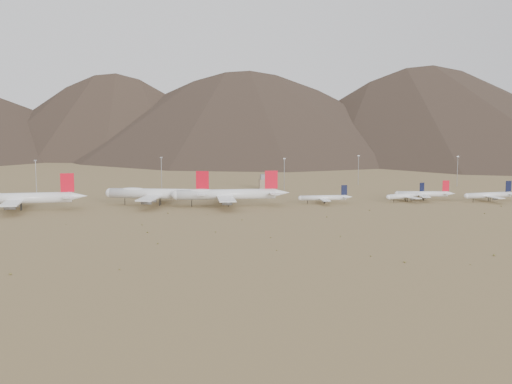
{
  "coord_description": "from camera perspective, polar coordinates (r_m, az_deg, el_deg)",
  "views": [
    {
      "loc": [
        -43.48,
        -393.6,
        58.58
      ],
      "look_at": [
        11.62,
        30.0,
        8.37
      ],
      "focal_mm": 45.0,
      "sensor_mm": 36.0,
      "label": 1
    }
  ],
  "objects": [
    {
      "name": "widebody_centre",
      "position": [
        429.38,
        -8.66,
        -0.14
      ],
      "size": [
        76.81,
        60.53,
        23.26
      ],
      "rotation": [
        0.0,
        0.0,
        -0.24
      ],
      "color": "white",
      "rests_on": "ground"
    },
    {
      "name": "mast_far_west",
      "position": [
        520.81,
        -18.98,
        1.45
      ],
      "size": [
        2.0,
        0.6,
        25.7
      ],
      "color": "gray",
      "rests_on": "ground"
    },
    {
      "name": "mast_west",
      "position": [
        534.38,
        -8.41,
        1.87
      ],
      "size": [
        2.0,
        0.6,
        25.7
      ],
      "color": "gray",
      "rests_on": "ground"
    },
    {
      "name": "mountain_ridge",
      "position": [
        1297.56,
        -5.57,
        10.71
      ],
      "size": [
        4400.0,
        1000.0,
        300.0
      ],
      "color": "#47362A",
      "rests_on": "ground"
    },
    {
      "name": "mast_far_east",
      "position": [
        567.98,
        17.47,
        1.91
      ],
      "size": [
        2.0,
        0.6,
        25.7
      ],
      "color": "gray",
      "rests_on": "ground"
    },
    {
      "name": "narrowbody_a",
      "position": [
        436.76,
        6.13,
        -0.51
      ],
      "size": [
        37.77,
        26.93,
        12.46
      ],
      "rotation": [
        0.0,
        0.0,
        0.01
      ],
      "color": "white",
      "rests_on": "ground"
    },
    {
      "name": "control_tower",
      "position": [
        521.56,
        0.73,
        0.84
      ],
      "size": [
        8.0,
        8.0,
        12.0
      ],
      "color": "gray",
      "rests_on": "ground"
    },
    {
      "name": "desert_scrub",
      "position": [
        319.54,
        0.33,
        -3.8
      ],
      "size": [
        437.26,
        178.63,
        0.9
      ],
      "color": "olive",
      "rests_on": "ground"
    },
    {
      "name": "ground",
      "position": [
        400.31,
        -1.1,
        -1.71
      ],
      "size": [
        3000.0,
        3000.0,
        0.0
      ],
      "primitive_type": "plane",
      "color": "#A18853",
      "rests_on": "ground"
    },
    {
      "name": "mast_east",
      "position": [
        560.29,
        9.09,
        2.08
      ],
      "size": [
        2.0,
        0.6,
        25.7
      ],
      "color": "gray",
      "rests_on": "ground"
    },
    {
      "name": "narrowbody_b",
      "position": [
        457.63,
        13.28,
        -0.32
      ],
      "size": [
        35.91,
        26.93,
        12.48
      ],
      "rotation": [
        0.0,
        0.0,
        0.37
      ],
      "color": "white",
      "rests_on": "ground"
    },
    {
      "name": "narrowbody_c",
      "position": [
        466.65,
        14.7,
        -0.16
      ],
      "size": [
        42.45,
        30.84,
        14.06
      ],
      "rotation": [
        0.0,
        0.0,
        -0.14
      ],
      "color": "white",
      "rests_on": "ground"
    },
    {
      "name": "widebody_east",
      "position": [
        421.79,
        -2.61,
        -0.19
      ],
      "size": [
        78.0,
        59.59,
        23.17
      ],
      "rotation": [
        0.0,
        0.0,
        -0.0
      ],
      "color": "white",
      "rests_on": "ground"
    },
    {
      "name": "widebody_west",
      "position": [
        428.15,
        -20.31,
        -0.51
      ],
      "size": [
        77.63,
        59.72,
        23.05
      ],
      "rotation": [
        0.0,
        0.0,
        0.06
      ],
      "color": "white",
      "rests_on": "ground"
    },
    {
      "name": "mast_centre",
      "position": [
        515.62,
        2.53,
        1.76
      ],
      "size": [
        2.0,
        0.6,
        25.7
      ],
      "color": "gray",
      "rests_on": "ground"
    },
    {
      "name": "narrowbody_d",
      "position": [
        473.93,
        20.07,
        -0.25
      ],
      "size": [
        42.07,
        30.69,
        13.98
      ],
      "rotation": [
        0.0,
        0.0,
        0.17
      ],
      "color": "white",
      "rests_on": "ground"
    }
  ]
}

